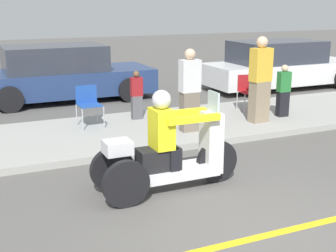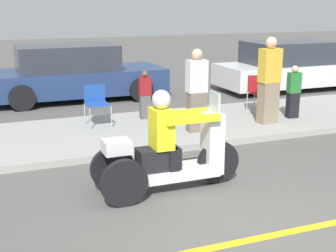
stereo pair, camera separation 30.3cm
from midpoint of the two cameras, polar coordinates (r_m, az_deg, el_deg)
ground_plane at (r=5.59m, az=12.90°, el=-13.16°), size 60.00×60.00×0.00m
lane_stripe at (r=5.35m, az=8.46°, el=-14.22°), size 24.00×0.12×0.01m
sidewalk_strip at (r=9.44m, az=-2.77°, el=-0.62°), size 28.00×2.80×0.12m
motorcycle_trike at (r=6.53m, az=1.26°, el=-3.53°), size 2.15×0.68×1.45m
spectator_with_child at (r=10.08m, az=-1.95°, el=3.71°), size 0.26×0.16×1.05m
spectator_by_tree at (r=9.90m, az=13.09°, el=5.21°), size 0.45×0.29×1.79m
spectator_end_of_line at (r=9.05m, az=4.46°, el=4.12°), size 0.38×0.23×1.61m
spectator_mid_group at (r=10.55m, az=15.85°, el=3.91°), size 0.28×0.18×1.14m
folding_chair_curbside at (r=11.00m, az=11.76°, el=4.36°), size 0.53×0.53×0.82m
folding_chair_set_back at (r=9.65m, az=-7.86°, el=3.06°), size 0.48×0.48×0.82m
parked_car_lot_left at (r=12.89m, az=-10.76°, el=6.28°), size 4.68×2.07×1.48m
parked_car_lot_center at (r=14.71m, az=15.76°, el=6.99°), size 4.88×1.97×1.44m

